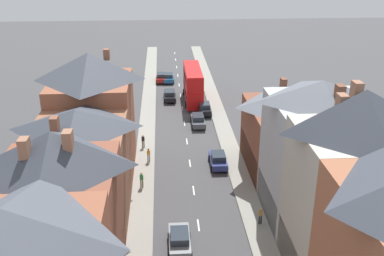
{
  "coord_description": "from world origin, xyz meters",
  "views": [
    {
      "loc": [
        -2.81,
        -15.21,
        23.26
      ],
      "look_at": [
        0.54,
        34.55,
        2.41
      ],
      "focal_mm": 42.0,
      "sensor_mm": 36.0,
      "label": 1
    }
  ],
  "objects_px": {
    "car_near_silver": "(204,108)",
    "pedestrian_mid_right": "(142,179)",
    "car_parked_left_a": "(170,95)",
    "car_parked_right_a": "(161,77)",
    "car_mid_white": "(198,120)",
    "pedestrian_mid_left": "(260,215)",
    "double_decker_bus_lead": "(193,84)",
    "car_far_grey": "(180,240)",
    "pedestrian_far_right": "(143,140)",
    "pedestrian_far_left": "(149,154)",
    "car_parked_left_b": "(218,159)",
    "car_near_blue": "(169,78)"
  },
  "relations": [
    {
      "from": "double_decker_bus_lead",
      "to": "car_parked_right_a",
      "type": "height_order",
      "value": "double_decker_bus_lead"
    },
    {
      "from": "double_decker_bus_lead",
      "to": "car_parked_left_b",
      "type": "distance_m",
      "value": 22.1
    },
    {
      "from": "car_mid_white",
      "to": "pedestrian_mid_left",
      "type": "height_order",
      "value": "pedestrian_mid_left"
    },
    {
      "from": "double_decker_bus_lead",
      "to": "car_near_silver",
      "type": "xyz_separation_m",
      "value": [
        1.31,
        -5.51,
        -1.97
      ]
    },
    {
      "from": "car_near_silver",
      "to": "pedestrian_mid_right",
      "type": "distance_m",
      "value": 22.41
    },
    {
      "from": "car_near_silver",
      "to": "pedestrian_mid_left",
      "type": "height_order",
      "value": "pedestrian_mid_left"
    },
    {
      "from": "pedestrian_far_left",
      "to": "pedestrian_mid_right",
      "type": "bearing_deg",
      "value": -95.8
    },
    {
      "from": "car_parked_left_a",
      "to": "car_parked_left_b",
      "type": "distance_m",
      "value": 23.42
    },
    {
      "from": "car_near_blue",
      "to": "pedestrian_far_left",
      "type": "xyz_separation_m",
      "value": [
        -2.84,
        -31.34,
        0.23
      ]
    },
    {
      "from": "car_parked_left_a",
      "to": "car_far_grey",
      "type": "bearing_deg",
      "value": -90.0
    },
    {
      "from": "car_near_silver",
      "to": "pedestrian_far_left",
      "type": "distance_m",
      "value": 17.01
    },
    {
      "from": "car_near_blue",
      "to": "car_far_grey",
      "type": "xyz_separation_m",
      "value": [
        -0.0,
        -47.05,
        0.06
      ]
    },
    {
      "from": "car_mid_white",
      "to": "car_far_grey",
      "type": "xyz_separation_m",
      "value": [
        -3.6,
        -26.45,
        0.05
      ]
    },
    {
      "from": "car_parked_right_a",
      "to": "car_far_grey",
      "type": "bearing_deg",
      "value": -88.43
    },
    {
      "from": "pedestrian_mid_right",
      "to": "pedestrian_far_right",
      "type": "xyz_separation_m",
      "value": [
        -0.17,
        9.52,
        0.0
      ]
    },
    {
      "from": "pedestrian_far_right",
      "to": "pedestrian_mid_right",
      "type": "bearing_deg",
      "value": -88.99
    },
    {
      "from": "pedestrian_mid_left",
      "to": "pedestrian_far_left",
      "type": "xyz_separation_m",
      "value": [
        -10.08,
        12.81,
        0.0
      ]
    },
    {
      "from": "car_parked_left_a",
      "to": "pedestrian_far_left",
      "type": "height_order",
      "value": "pedestrian_far_left"
    },
    {
      "from": "car_near_blue",
      "to": "car_parked_left_a",
      "type": "xyz_separation_m",
      "value": [
        0.0,
        -9.76,
        0.01
      ]
    },
    {
      "from": "pedestrian_mid_left",
      "to": "pedestrian_far_left",
      "type": "height_order",
      "value": "same"
    },
    {
      "from": "pedestrian_mid_left",
      "to": "pedestrian_mid_right",
      "type": "relative_size",
      "value": 1.0
    },
    {
      "from": "car_near_silver",
      "to": "car_parked_left_b",
      "type": "xyz_separation_m",
      "value": [
        0.0,
        -16.45,
        -0.04
      ]
    },
    {
      "from": "car_parked_left_a",
      "to": "car_parked_right_a",
      "type": "bearing_deg",
      "value": 97.41
    },
    {
      "from": "double_decker_bus_lead",
      "to": "car_parked_right_a",
      "type": "distance_m",
      "value": 12.14
    },
    {
      "from": "pedestrian_far_left",
      "to": "pedestrian_far_right",
      "type": "distance_m",
      "value": 3.92
    },
    {
      "from": "car_near_blue",
      "to": "car_parked_right_a",
      "type": "distance_m",
      "value": 1.32
    },
    {
      "from": "car_parked_right_a",
      "to": "pedestrian_mid_right",
      "type": "distance_m",
      "value": 37.31
    },
    {
      "from": "car_parked_left_a",
      "to": "car_parked_right_a",
      "type": "relative_size",
      "value": 1.14
    },
    {
      "from": "double_decker_bus_lead",
      "to": "car_near_silver",
      "type": "bearing_deg",
      "value": -76.64
    },
    {
      "from": "car_near_blue",
      "to": "car_far_grey",
      "type": "distance_m",
      "value": 47.05
    },
    {
      "from": "car_parked_left_a",
      "to": "pedestrian_mid_left",
      "type": "bearing_deg",
      "value": -78.11
    },
    {
      "from": "car_parked_left_a",
      "to": "pedestrian_far_left",
      "type": "distance_m",
      "value": 21.77
    },
    {
      "from": "car_near_silver",
      "to": "car_parked_left_b",
      "type": "distance_m",
      "value": 16.45
    },
    {
      "from": "car_parked_left_a",
      "to": "pedestrian_far_right",
      "type": "relative_size",
      "value": 2.84
    },
    {
      "from": "car_near_blue",
      "to": "car_mid_white",
      "type": "xyz_separation_m",
      "value": [
        3.6,
        -20.59,
        0.01
      ]
    },
    {
      "from": "car_parked_left_a",
      "to": "pedestrian_mid_left",
      "type": "relative_size",
      "value": 2.84
    },
    {
      "from": "car_far_grey",
      "to": "pedestrian_mid_right",
      "type": "relative_size",
      "value": 2.57
    },
    {
      "from": "car_mid_white",
      "to": "car_near_blue",
      "type": "bearing_deg",
      "value": 99.92
    },
    {
      "from": "pedestrian_mid_right",
      "to": "pedestrian_far_left",
      "type": "relative_size",
      "value": 1.0
    },
    {
      "from": "car_parked_right_a",
      "to": "car_near_silver",
      "type": "bearing_deg",
      "value": -69.34
    },
    {
      "from": "car_far_grey",
      "to": "pedestrian_far_right",
      "type": "xyz_separation_m",
      "value": [
        -3.58,
        19.56,
        0.18
      ]
    },
    {
      "from": "car_mid_white",
      "to": "pedestrian_mid_left",
      "type": "xyz_separation_m",
      "value": [
        3.64,
        -23.56,
        0.23
      ]
    },
    {
      "from": "car_parked_left_b",
      "to": "pedestrian_far_right",
      "type": "relative_size",
      "value": 2.57
    },
    {
      "from": "car_near_blue",
      "to": "pedestrian_mid_left",
      "type": "xyz_separation_m",
      "value": [
        7.24,
        -44.15,
        0.23
      ]
    },
    {
      "from": "car_parked_left_b",
      "to": "pedestrian_far_left",
      "type": "bearing_deg",
      "value": 170.37
    },
    {
      "from": "double_decker_bus_lead",
      "to": "pedestrian_mid_left",
      "type": "height_order",
      "value": "double_decker_bus_lead"
    },
    {
      "from": "pedestrian_mid_left",
      "to": "pedestrian_far_right",
      "type": "relative_size",
      "value": 1.0
    },
    {
      "from": "double_decker_bus_lead",
      "to": "car_near_blue",
      "type": "xyz_separation_m",
      "value": [
        -3.59,
        10.69,
        -2.02
      ]
    },
    {
      "from": "pedestrian_mid_right",
      "to": "car_far_grey",
      "type": "bearing_deg",
      "value": -71.21
    },
    {
      "from": "pedestrian_far_left",
      "to": "pedestrian_far_right",
      "type": "bearing_deg",
      "value": 100.92
    }
  ]
}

